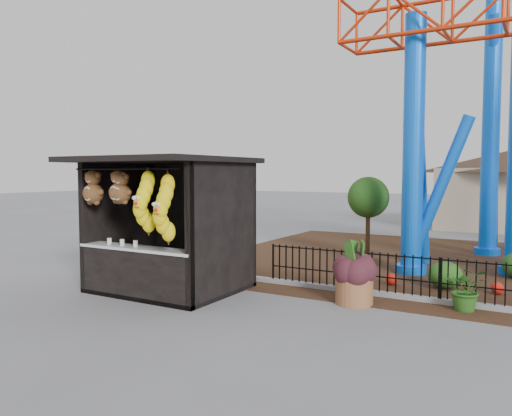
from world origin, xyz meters
The scene contains 6 objects.
ground centered at (0.00, 0.00, 0.00)m, with size 120.00×120.00×0.00m, color slate.
curb centered at (4.00, 3.00, 0.06)m, with size 18.00×0.18×0.12m, color gray.
prize_booth centered at (-2.99, 0.91, 1.53)m, with size 3.50×3.40×3.12m.
terracotta_planter centered at (1.22, 2.11, 0.31)m, with size 0.79×0.79×0.62m, color #925935.
planter_foliage centered at (1.22, 2.11, 0.94)m, with size 0.70×0.70×0.64m, color #38161D.
potted_plant centered at (3.35, 2.70, 0.45)m, with size 0.80×0.70×0.89m, color #2C5619.
Camera 1 is at (4.63, -7.90, 2.76)m, focal length 35.00 mm.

